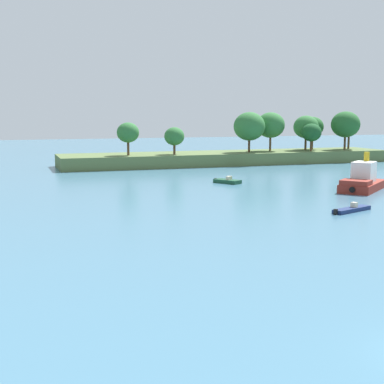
{
  "coord_description": "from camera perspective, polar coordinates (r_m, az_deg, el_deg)",
  "views": [
    {
      "loc": [
        -16.42,
        -16.47,
        9.79
      ],
      "look_at": [
        2.72,
        40.12,
        1.2
      ],
      "focal_mm": 51.04,
      "sensor_mm": 36.0,
      "label": 1
    }
  ],
  "objects": [
    {
      "name": "treeline_island",
      "position": [
        109.19,
        6.01,
        4.73
      ],
      "size": [
        65.89,
        11.78,
        10.28
      ],
      "color": "#566B3D",
      "rests_on": "ground"
    },
    {
      "name": "tugboat",
      "position": [
        73.48,
        17.38,
        1.12
      ],
      "size": [
        9.78,
        9.04,
        4.86
      ],
      "color": "maroon",
      "rests_on": "ground"
    },
    {
      "name": "fishing_skiff",
      "position": [
        77.65,
        3.71,
        1.14
      ],
      "size": [
        3.47,
        4.17,
        1.02
      ],
      "color": "#19472D",
      "rests_on": "ground"
    },
    {
      "name": "small_motorboat",
      "position": [
        57.36,
        16.33,
        -1.75
      ],
      "size": [
        5.34,
        2.9,
        0.9
      ],
      "color": "navy",
      "rests_on": "ground"
    }
  ]
}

